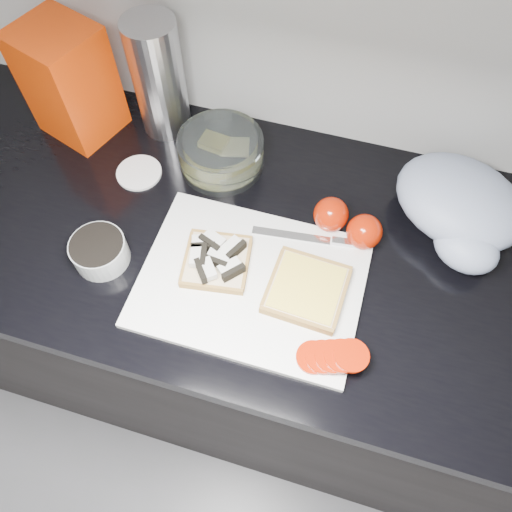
{
  "coord_description": "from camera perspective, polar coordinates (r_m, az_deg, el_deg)",
  "views": [
    {
      "loc": [
        0.17,
        0.7,
        1.71
      ],
      "look_at": [
        0.04,
        1.13,
        0.95
      ],
      "focal_mm": 35.0,
      "sensor_mm": 36.0,
      "label": 1
    }
  ],
  "objects": [
    {
      "name": "steel_canister",
      "position": [
        1.09,
        -11.07,
        19.29
      ],
      "size": [
        0.11,
        0.11,
        0.25
      ],
      "primitive_type": "cylinder",
      "color": "#A6A7AB",
      "rests_on": "countertop"
    },
    {
      "name": "bread_right",
      "position": [
        0.89,
        5.8,
        -3.82
      ],
      "size": [
        0.15,
        0.15,
        0.02
      ],
      "rotation": [
        0.0,
        0.0,
        -0.06
      ],
      "color": "#CBB98F",
      "rests_on": "cutting_board"
    },
    {
      "name": "countertop",
      "position": [
        0.99,
        -1.27,
        2.11
      ],
      "size": [
        3.5,
        0.64,
        0.04
      ],
      "primitive_type": "cube",
      "color": "black",
      "rests_on": "base_cabinet"
    },
    {
      "name": "base_cabinet",
      "position": [
        1.39,
        -0.91,
        -7.91
      ],
      "size": [
        3.5,
        0.6,
        0.86
      ],
      "primitive_type": "cube",
      "color": "black",
      "rests_on": "ground"
    },
    {
      "name": "bread_bag",
      "position": [
        1.14,
        -20.55,
        18.12
      ],
      "size": [
        0.19,
        0.18,
        0.23
      ],
      "primitive_type": "cube",
      "rotation": [
        0.0,
        0.0,
        -0.34
      ],
      "color": "red",
      "rests_on": "countertop"
    },
    {
      "name": "tub_lid",
      "position": [
        1.08,
        -13.22,
        9.25
      ],
      "size": [
        0.12,
        0.12,
        0.01
      ],
      "primitive_type": "cylinder",
      "rotation": [
        0.0,
        0.0,
        0.34
      ],
      "color": "white",
      "rests_on": "countertop"
    },
    {
      "name": "bread_left",
      "position": [
        0.91,
        -4.59,
        -0.4
      ],
      "size": [
        0.14,
        0.14,
        0.04
      ],
      "rotation": [
        0.0,
        0.0,
        0.15
      ],
      "color": "#CBB98F",
      "rests_on": "cutting_board"
    },
    {
      "name": "tomato_slices",
      "position": [
        0.84,
        8.7,
        -11.28
      ],
      "size": [
        0.13,
        0.09,
        0.02
      ],
      "rotation": [
        0.0,
        0.0,
        -0.23
      ],
      "color": "#A51A03",
      "rests_on": "cutting_board"
    },
    {
      "name": "seed_tub",
      "position": [
        0.96,
        -17.48,
        0.59
      ],
      "size": [
        0.1,
        0.1,
        0.05
      ],
      "color": "#9EA3A3",
      "rests_on": "countertop"
    },
    {
      "name": "cutting_board",
      "position": [
        0.91,
        -0.54,
        -2.97
      ],
      "size": [
        0.4,
        0.3,
        0.01
      ],
      "primitive_type": "cube",
      "color": "white",
      "rests_on": "countertop"
    },
    {
      "name": "knife",
      "position": [
        0.95,
        7.88,
        1.84
      ],
      "size": [
        0.22,
        0.04,
        0.01
      ],
      "rotation": [
        0.0,
        0.0,
        0.11
      ],
      "color": "silver",
      "rests_on": "cutting_board"
    },
    {
      "name": "whole_tomatoes",
      "position": [
        0.96,
        10.41,
        3.73
      ],
      "size": [
        0.14,
        0.09,
        0.07
      ],
      "rotation": [
        0.0,
        0.0,
        0.02
      ],
      "color": "#A51A03",
      "rests_on": "countertop"
    },
    {
      "name": "glass_bowl",
      "position": [
        1.05,
        -4.02,
        11.73
      ],
      "size": [
        0.18,
        0.18,
        0.07
      ],
      "rotation": [
        0.0,
        0.0,
        -0.13
      ],
      "color": "silver",
      "rests_on": "countertop"
    },
    {
      "name": "grocery_bag",
      "position": [
        1.02,
        22.33,
        5.17
      ],
      "size": [
        0.31,
        0.3,
        0.11
      ],
      "rotation": [
        0.0,
        0.0,
        -0.43
      ],
      "color": "#939EB5",
      "rests_on": "countertop"
    }
  ]
}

